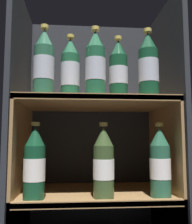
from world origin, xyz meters
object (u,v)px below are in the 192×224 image
object	(u,v)px
bottle_upper_back_0	(70,71)
bottle_lower_front_0	(34,164)
bottle_upper_back_1	(118,72)
bottle_lower_front_2	(160,163)
bottle_upper_front_0	(44,64)
bottle_lower_front_1	(104,164)
bottle_upper_front_2	(148,67)
bottle_upper_front_1	(95,65)

from	to	relation	value
bottle_upper_back_0	bottle_lower_front_0	bearing A→B (deg)	-145.03
bottle_upper_back_0	bottle_upper_back_1	distance (m)	0.20
bottle_lower_front_0	bottle_lower_front_2	world-z (taller)	same
bottle_upper_front_0	bottle_upper_back_0	bearing A→B (deg)	41.37
bottle_upper_back_0	bottle_lower_front_1	size ratio (longest dim) A/B	1.00
bottle_lower_front_1	bottle_lower_front_2	world-z (taller)	same
bottle_upper_front_2	bottle_lower_front_0	distance (m)	0.58
bottle_upper_front_0	bottle_upper_front_1	bearing A→B (deg)	-0.00
bottle_upper_back_1	bottle_upper_back_0	bearing A→B (deg)	-180.00
bottle_lower_front_1	bottle_upper_front_1	bearing A→B (deg)	-180.00
bottle_upper_front_1	bottle_upper_back_1	world-z (taller)	same
bottle_lower_front_0	bottle_lower_front_1	xyz separation A→B (m)	(0.26, -0.00, 0.00)
bottle_upper_back_0	bottle_lower_front_1	distance (m)	0.41
bottle_upper_front_0	bottle_upper_front_1	world-z (taller)	same
bottle_lower_front_1	bottle_lower_front_0	bearing A→B (deg)	180.00
bottle_upper_front_2	bottle_lower_front_2	xyz separation A→B (m)	(0.04, -0.00, -0.38)
bottle_upper_front_2	bottle_upper_front_0	bearing A→B (deg)	180.00
bottle_upper_back_0	bottle_lower_front_0	world-z (taller)	bottle_upper_back_0
bottle_lower_front_1	bottle_lower_front_2	bearing A→B (deg)	-0.00
bottle_lower_front_0	bottle_lower_front_1	world-z (taller)	same
bottle_upper_front_2	bottle_lower_front_1	bearing A→B (deg)	180.00
bottle_lower_front_0	bottle_lower_front_2	bearing A→B (deg)	-0.00
bottle_upper_front_2	bottle_upper_back_1	size ratio (longest dim) A/B	1.00
bottle_upper_back_0	bottle_upper_back_1	world-z (taller)	same
bottle_upper_front_0	bottle_upper_front_1	distance (m)	0.20
bottle_lower_front_0	bottle_upper_front_2	bearing A→B (deg)	-0.00
bottle_upper_front_0	bottle_lower_front_2	size ratio (longest dim) A/B	1.00
bottle_upper_back_1	bottle_lower_front_0	world-z (taller)	bottle_upper_back_1
bottle_upper_front_1	bottle_lower_front_0	world-z (taller)	bottle_upper_front_1
bottle_upper_front_2	bottle_lower_front_2	world-z (taller)	bottle_upper_front_2
bottle_upper_front_1	bottle_upper_back_0	xyz separation A→B (m)	(-0.10, 0.09, -0.00)
bottle_upper_front_0	bottle_lower_front_2	distance (m)	0.59
bottle_upper_front_2	bottle_upper_back_1	xyz separation A→B (m)	(-0.11, 0.09, 0.00)
bottle_upper_front_0	bottle_upper_back_0	world-z (taller)	same
bottle_lower_front_0	bottle_lower_front_1	distance (m)	0.26
bottle_upper_front_2	bottle_lower_front_0	bearing A→B (deg)	180.00
bottle_upper_front_0	bottle_upper_front_2	xyz separation A→B (m)	(0.41, -0.00, -0.00)
bottle_upper_front_2	bottle_upper_back_0	distance (m)	0.32
bottle_upper_front_1	bottle_upper_back_0	bearing A→B (deg)	138.63
bottle_upper_front_2	bottle_upper_back_1	bearing A→B (deg)	140.38
bottle_upper_front_2	bottle_lower_front_1	distance (m)	0.42
bottle_upper_front_0	bottle_upper_back_1	distance (m)	0.32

